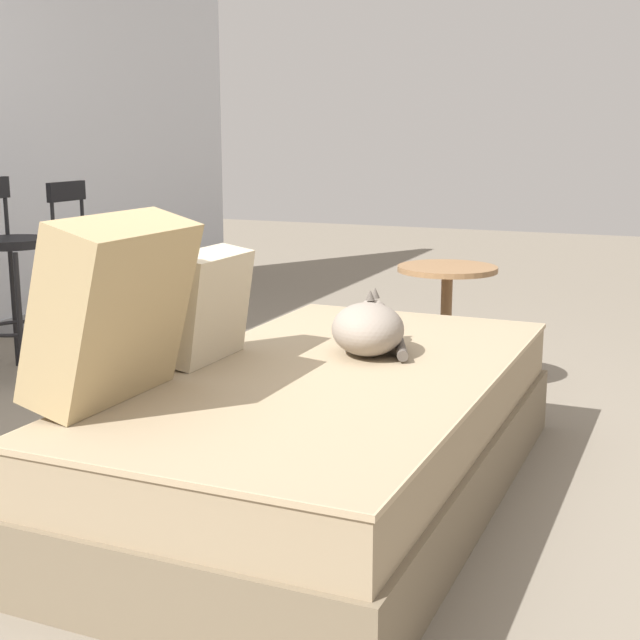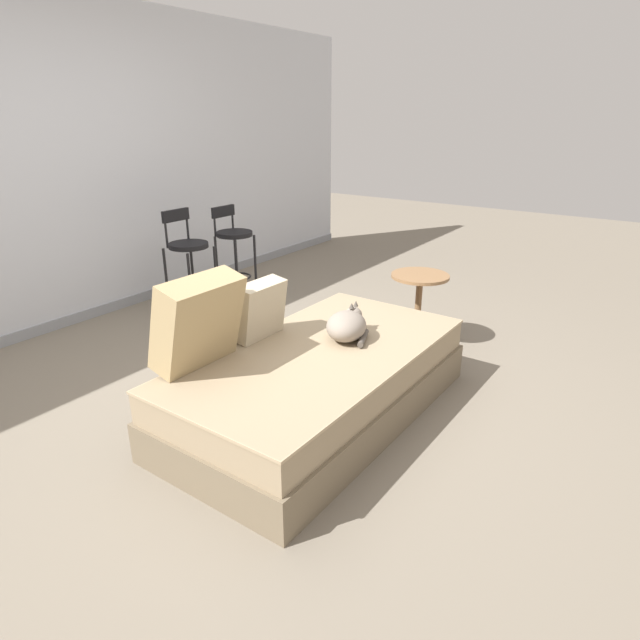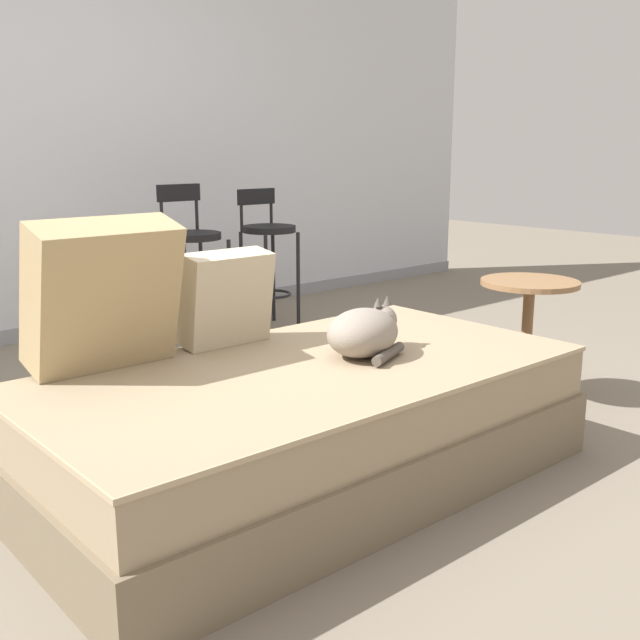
{
  "view_description": "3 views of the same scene",
  "coord_description": "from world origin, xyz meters",
  "px_view_note": "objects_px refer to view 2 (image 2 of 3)",
  "views": [
    {
      "loc": [
        -2.47,
        -1.41,
        1.14
      ],
      "look_at": [
        0.15,
        -0.3,
        0.54
      ],
      "focal_mm": 50.0,
      "sensor_mm": 36.0,
      "label": 1
    },
    {
      "loc": [
        -2.32,
        -2.02,
        1.71
      ],
      "look_at": [
        0.15,
        -0.3,
        0.54
      ],
      "focal_mm": 30.0,
      "sensor_mm": 36.0,
      "label": 2
    },
    {
      "loc": [
        -1.6,
        -2.27,
        1.15
      ],
      "look_at": [
        0.15,
        -0.3,
        0.54
      ],
      "focal_mm": 42.0,
      "sensor_mm": 36.0,
      "label": 3
    }
  ],
  "objects_px": {
    "throw_pillow_middle": "(260,310)",
    "side_table": "(419,299)",
    "couch": "(319,382)",
    "throw_pillow_corner": "(198,322)",
    "bar_stool_by_doorway": "(234,244)",
    "cat": "(347,325)",
    "bar_stool_near_window": "(188,258)"
  },
  "relations": [
    {
      "from": "throw_pillow_corner",
      "to": "side_table",
      "type": "bearing_deg",
      "value": -13.13
    },
    {
      "from": "throw_pillow_middle",
      "to": "side_table",
      "type": "distance_m",
      "value": 1.45
    },
    {
      "from": "couch",
      "to": "throw_pillow_corner",
      "type": "distance_m",
      "value": 0.82
    },
    {
      "from": "throw_pillow_corner",
      "to": "cat",
      "type": "xyz_separation_m",
      "value": [
        0.77,
        -0.45,
        -0.17
      ]
    },
    {
      "from": "bar_stool_by_doorway",
      "to": "side_table",
      "type": "bearing_deg",
      "value": -90.08
    },
    {
      "from": "couch",
      "to": "throw_pillow_corner",
      "type": "bearing_deg",
      "value": 141.78
    },
    {
      "from": "side_table",
      "to": "throw_pillow_middle",
      "type": "bearing_deg",
      "value": 162.66
    },
    {
      "from": "couch",
      "to": "throw_pillow_corner",
      "type": "relative_size",
      "value": 3.81
    },
    {
      "from": "couch",
      "to": "cat",
      "type": "xyz_separation_m",
      "value": [
        0.25,
        -0.04,
        0.29
      ]
    },
    {
      "from": "couch",
      "to": "bar_stool_by_doorway",
      "type": "distance_m",
      "value": 2.35
    },
    {
      "from": "bar_stool_near_window",
      "to": "bar_stool_by_doorway",
      "type": "xyz_separation_m",
      "value": [
        0.57,
        0.0,
        0.01
      ]
    },
    {
      "from": "throw_pillow_corner",
      "to": "bar_stool_near_window",
      "type": "height_order",
      "value": "bar_stool_near_window"
    },
    {
      "from": "couch",
      "to": "side_table",
      "type": "bearing_deg",
      "value": -0.65
    },
    {
      "from": "couch",
      "to": "side_table",
      "type": "xyz_separation_m",
      "value": [
        1.32,
        -0.01,
        0.15
      ]
    },
    {
      "from": "bar_stool_near_window",
      "to": "bar_stool_by_doorway",
      "type": "distance_m",
      "value": 0.57
    },
    {
      "from": "throw_pillow_middle",
      "to": "cat",
      "type": "bearing_deg",
      "value": -57.08
    },
    {
      "from": "throw_pillow_corner",
      "to": "side_table",
      "type": "relative_size",
      "value": 0.91
    },
    {
      "from": "bar_stool_near_window",
      "to": "side_table",
      "type": "bearing_deg",
      "value": -73.59
    },
    {
      "from": "bar_stool_by_doorway",
      "to": "side_table",
      "type": "relative_size",
      "value": 1.58
    },
    {
      "from": "cat",
      "to": "throw_pillow_corner",
      "type": "bearing_deg",
      "value": 149.7
    },
    {
      "from": "couch",
      "to": "cat",
      "type": "distance_m",
      "value": 0.38
    },
    {
      "from": "bar_stool_by_doorway",
      "to": "bar_stool_near_window",
      "type": "bearing_deg",
      "value": -179.97
    },
    {
      "from": "couch",
      "to": "side_table",
      "type": "relative_size",
      "value": 3.46
    },
    {
      "from": "throw_pillow_corner",
      "to": "cat",
      "type": "height_order",
      "value": "throw_pillow_corner"
    },
    {
      "from": "bar_stool_by_doorway",
      "to": "side_table",
      "type": "distance_m",
      "value": 1.94
    },
    {
      "from": "throw_pillow_middle",
      "to": "cat",
      "type": "distance_m",
      "value": 0.54
    },
    {
      "from": "throw_pillow_middle",
      "to": "bar_stool_by_doorway",
      "type": "height_order",
      "value": "bar_stool_by_doorway"
    },
    {
      "from": "couch",
      "to": "throw_pillow_middle",
      "type": "distance_m",
      "value": 0.57
    },
    {
      "from": "throw_pillow_middle",
      "to": "side_table",
      "type": "xyz_separation_m",
      "value": [
        1.36,
        -0.43,
        -0.23
      ]
    },
    {
      "from": "throw_pillow_middle",
      "to": "throw_pillow_corner",
      "type": "bearing_deg",
      "value": 179.35
    },
    {
      "from": "couch",
      "to": "bar_stool_by_doorway",
      "type": "xyz_separation_m",
      "value": [
        1.32,
        1.92,
        0.32
      ]
    },
    {
      "from": "couch",
      "to": "side_table",
      "type": "distance_m",
      "value": 1.33
    }
  ]
}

